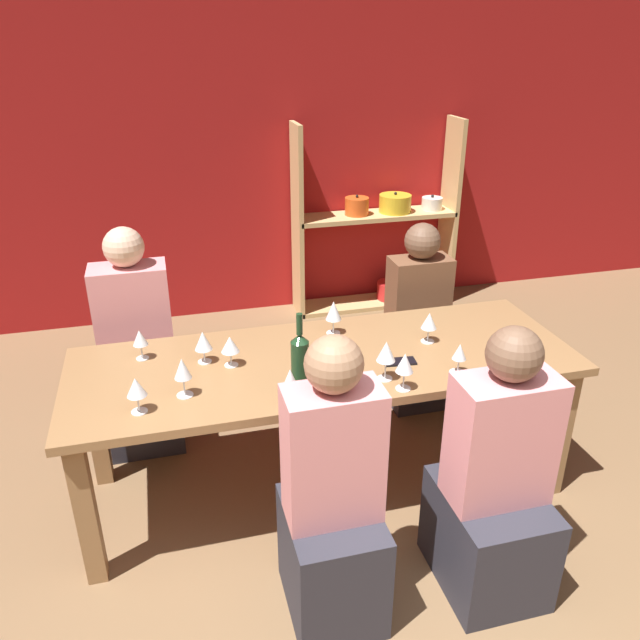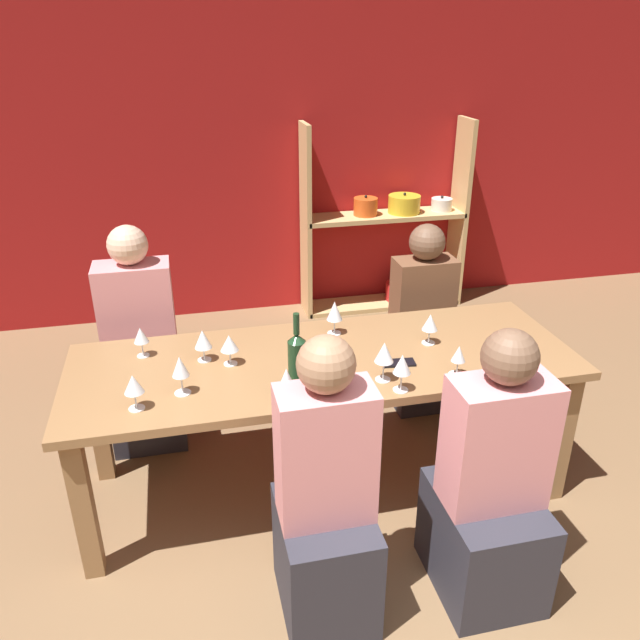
# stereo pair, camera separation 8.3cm
# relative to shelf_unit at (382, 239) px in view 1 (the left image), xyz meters

# --- Properties ---
(wall_back_red) EXTENTS (8.80, 0.06, 2.70)m
(wall_back_red) POSITION_rel_shelf_unit_xyz_m (-1.09, 0.20, 0.78)
(wall_back_red) COLOR #A31919
(wall_back_red) RESTS_ON ground_plane
(shelf_unit) EXTENTS (1.32, 0.30, 1.51)m
(shelf_unit) POSITION_rel_shelf_unit_xyz_m (0.00, 0.00, 0.00)
(shelf_unit) COLOR tan
(shelf_unit) RESTS_ON ground_plane
(dining_table) EXTENTS (2.35, 0.82, 0.74)m
(dining_table) POSITION_rel_shelf_unit_xyz_m (-1.07, -2.14, 0.08)
(dining_table) COLOR olive
(dining_table) RESTS_ON ground_plane
(wine_bottle_green) EXTENTS (0.08, 0.08, 0.36)m
(wine_bottle_green) POSITION_rel_shelf_unit_xyz_m (-1.25, -2.41, 0.32)
(wine_bottle_green) COLOR #19381E
(wine_bottle_green) RESTS_ON dining_table
(wine_glass_white_a) EXTENTS (0.07, 0.07, 0.17)m
(wine_glass_white_a) POSITION_rel_shelf_unit_xyz_m (-1.72, -2.31, 0.29)
(wine_glass_white_a) COLOR white
(wine_glass_white_a) RESTS_ON dining_table
(wine_glass_red_a) EXTENTS (0.08, 0.08, 0.15)m
(wine_glass_red_a) POSITION_rel_shelf_unit_xyz_m (-0.54, -2.11, 0.28)
(wine_glass_red_a) COLOR white
(wine_glass_red_a) RESTS_ON dining_table
(wine_glass_empty_a) EXTENTS (0.08, 0.08, 0.18)m
(wine_glass_empty_a) POSITION_rel_shelf_unit_xyz_m (-0.96, -1.90, 0.29)
(wine_glass_empty_a) COLOR white
(wine_glass_empty_a) RESTS_ON dining_table
(wine_glass_white_b) EXTENTS (0.07, 0.07, 0.14)m
(wine_glass_white_b) POSITION_rel_shelf_unit_xyz_m (-0.54, -2.42, 0.27)
(wine_glass_white_b) COLOR white
(wine_glass_white_b) RESTS_ON dining_table
(wine_glass_red_b) EXTENTS (0.08, 0.08, 0.15)m
(wine_glass_red_b) POSITION_rel_shelf_unit_xyz_m (-1.61, -2.04, 0.28)
(wine_glass_red_b) COLOR white
(wine_glass_red_b) RESTS_ON dining_table
(wine_glass_red_c) EXTENTS (0.08, 0.08, 0.16)m
(wine_glass_red_c) POSITION_rel_shelf_unit_xyz_m (-1.91, -2.39, 0.28)
(wine_glass_red_c) COLOR white
(wine_glass_red_c) RESTS_ON dining_table
(wine_glass_red_d) EXTENTS (0.08, 0.08, 0.18)m
(wine_glass_red_d) POSITION_rel_shelf_unit_xyz_m (-0.87, -2.39, 0.30)
(wine_glass_red_d) COLOR white
(wine_glass_red_d) RESTS_ON dining_table
(wine_glass_white_c) EXTENTS (0.08, 0.08, 0.17)m
(wine_glass_white_c) POSITION_rel_shelf_unit_xyz_m (-0.82, -2.49, 0.29)
(wine_glass_white_c) COLOR white
(wine_glass_white_c) RESTS_ON dining_table
(wine_glass_red_e) EXTENTS (0.06, 0.06, 0.16)m
(wine_glass_red_e) POSITION_rel_shelf_unit_xyz_m (-1.31, -2.48, 0.29)
(wine_glass_red_e) COLOR white
(wine_glass_red_e) RESTS_ON dining_table
(wine_glass_white_d) EXTENTS (0.07, 0.07, 0.15)m
(wine_glass_white_d) POSITION_rel_shelf_unit_xyz_m (-1.89, -1.93, 0.28)
(wine_glass_white_d) COLOR white
(wine_glass_white_d) RESTS_ON dining_table
(wine_glass_white_e) EXTENTS (0.08, 0.08, 0.15)m
(wine_glass_white_e) POSITION_rel_shelf_unit_xyz_m (-1.50, -2.10, 0.28)
(wine_glass_white_e) COLOR white
(wine_glass_white_e) RESTS_ON dining_table
(wine_glass_white_f) EXTENTS (0.08, 0.08, 0.17)m
(wine_glass_white_f) POSITION_rel_shelf_unit_xyz_m (-1.10, -2.32, 0.28)
(wine_glass_white_f) COLOR white
(wine_glass_white_f) RESTS_ON dining_table
(cell_phone) EXTENTS (0.16, 0.09, 0.01)m
(cell_phone) POSITION_rel_shelf_unit_xyz_m (-0.75, -2.27, 0.18)
(cell_phone) COLOR black
(cell_phone) RESTS_ON dining_table
(person_near_a) EXTENTS (0.39, 0.49, 1.18)m
(person_near_a) POSITION_rel_shelf_unit_xyz_m (-0.58, -2.89, -0.13)
(person_near_a) COLOR #2D2D38
(person_near_a) RESTS_ON ground_plane
(person_far_a) EXTENTS (0.39, 0.49, 1.24)m
(person_far_a) POSITION_rel_shelf_unit_xyz_m (-1.94, -1.46, -0.11)
(person_far_a) COLOR #2D2D38
(person_far_a) RESTS_ON ground_plane
(person_near_b) EXTENTS (0.35, 0.44, 1.22)m
(person_near_b) POSITION_rel_shelf_unit_xyz_m (-1.23, -2.86, -0.11)
(person_near_b) COLOR #2D2D38
(person_near_b) RESTS_ON ground_plane
(person_far_b) EXTENTS (0.36, 0.44, 1.13)m
(person_far_b) POSITION_rel_shelf_unit_xyz_m (-0.30, -1.45, -0.14)
(person_far_b) COLOR #2D2D38
(person_far_b) RESTS_ON ground_plane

